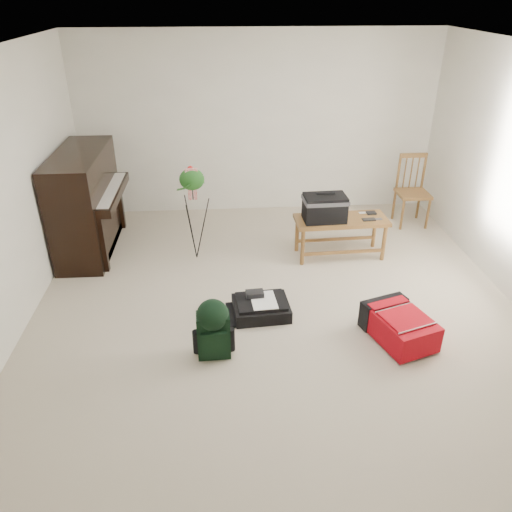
{
  "coord_description": "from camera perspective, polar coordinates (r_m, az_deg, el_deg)",
  "views": [
    {
      "loc": [
        -0.52,
        -4.21,
        2.96
      ],
      "look_at": [
        -0.2,
        0.35,
        0.48
      ],
      "focal_mm": 35.0,
      "sensor_mm": 36.0,
      "label": 1
    }
  ],
  "objects": [
    {
      "name": "red_suitcase",
      "position": [
        4.94,
        15.89,
        -7.37
      ],
      "size": [
        0.64,
        0.79,
        0.29
      ],
      "rotation": [
        0.0,
        0.0,
        0.33
      ],
      "color": "red",
      "rests_on": "floor"
    },
    {
      "name": "dining_chair",
      "position": [
        7.24,
        17.43,
        7.07
      ],
      "size": [
        0.42,
        0.42,
        0.96
      ],
      "rotation": [
        0.0,
        0.0,
        0.0
      ],
      "color": "olive",
      "rests_on": "floor"
    },
    {
      "name": "floor",
      "position": [
        5.17,
        2.46,
        -6.42
      ],
      "size": [
        5.0,
        5.5,
        0.01
      ],
      "primitive_type": "cube",
      "color": "#BCAE97",
      "rests_on": "ground"
    },
    {
      "name": "black_duffel",
      "position": [
        5.09,
        0.57,
        -5.84
      ],
      "size": [
        0.59,
        0.49,
        0.23
      ],
      "rotation": [
        0.0,
        0.0,
        0.08
      ],
      "color": "black",
      "rests_on": "floor"
    },
    {
      "name": "piano",
      "position": [
        6.48,
        -18.76,
        5.62
      ],
      "size": [
        0.71,
        1.5,
        1.25
      ],
      "color": "black",
      "rests_on": "floor"
    },
    {
      "name": "wall_back",
      "position": [
        7.18,
        0.18,
        14.75
      ],
      "size": [
        5.0,
        0.04,
        2.5
      ],
      "primitive_type": "cube",
      "color": "white",
      "rests_on": "floor"
    },
    {
      "name": "green_backpack",
      "position": [
        4.45,
        -4.92,
        -8.01
      ],
      "size": [
        0.3,
        0.28,
        0.58
      ],
      "rotation": [
        0.0,
        0.0,
        0.04
      ],
      "color": "black",
      "rests_on": "floor"
    },
    {
      "name": "bench",
      "position": [
        6.0,
        8.44,
        5.08
      ],
      "size": [
        1.13,
        0.49,
        0.85
      ],
      "rotation": [
        0.0,
        0.0,
        0.04
      ],
      "color": "olive",
      "rests_on": "floor"
    },
    {
      "name": "ceiling",
      "position": [
        4.26,
        3.2,
        22.3
      ],
      "size": [
        5.0,
        5.5,
        0.01
      ],
      "primitive_type": "cube",
      "color": "white",
      "rests_on": "wall_back"
    },
    {
      "name": "flower_stand",
      "position": [
        5.96,
        -7.09,
        4.71
      ],
      "size": [
        0.4,
        0.4,
        1.18
      ],
      "rotation": [
        0.0,
        0.0,
        0.1
      ],
      "color": "black",
      "rests_on": "floor"
    }
  ]
}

